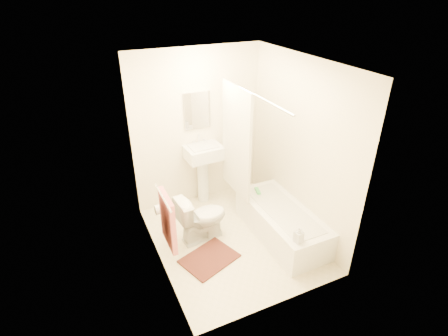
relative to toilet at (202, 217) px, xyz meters
name	(u,v)px	position (x,y,z in m)	size (l,w,h in m)	color
floor	(232,239)	(0.35, -0.21, -0.34)	(2.40, 2.40, 0.00)	beige
ceiling	(234,62)	(0.35, -0.21, 2.06)	(2.40, 2.40, 0.00)	white
wall_back	(197,129)	(0.35, 0.99, 0.86)	(2.00, 0.02, 2.40)	beige
wall_left	(153,180)	(-0.65, -0.21, 0.86)	(0.02, 2.40, 2.40)	beige
wall_right	(300,148)	(1.35, -0.21, 0.86)	(0.02, 2.40, 2.40)	beige
mirror	(197,110)	(0.35, 0.97, 1.16)	(0.40, 0.03, 0.55)	white
curtain_rod	(253,93)	(0.65, -0.11, 1.66)	(0.03, 0.03, 1.70)	silver
shower_curtain	(236,142)	(0.65, 0.29, 0.88)	(0.04, 0.80, 1.55)	silver
towel_bar	(163,197)	(-0.61, -0.46, 0.76)	(0.02, 0.02, 0.60)	silver
towel	(168,221)	(-0.58, -0.46, 0.44)	(0.06, 0.45, 0.66)	#CC7266
toilet_paper	(160,209)	(-0.58, -0.09, 0.36)	(0.12, 0.12, 0.11)	white
toilet	(202,217)	(0.00, 0.00, 0.00)	(0.39, 0.69, 0.68)	white
sink	(203,172)	(0.37, 0.85, 0.20)	(0.55, 0.44, 1.07)	white
bathtub	(281,222)	(1.02, -0.41, -0.13)	(0.66, 1.51, 0.42)	white
bath_mat	(209,258)	(-0.08, -0.45, -0.33)	(0.67, 0.50, 0.02)	#55281E
soap_bottle	(299,235)	(0.82, -1.04, 0.19)	(0.09, 0.10, 0.21)	silver
scrub_brush	(258,191)	(0.93, 0.12, 0.11)	(0.05, 0.18, 0.04)	#4ABF55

